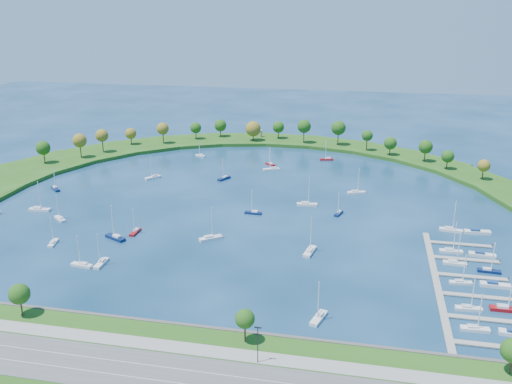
% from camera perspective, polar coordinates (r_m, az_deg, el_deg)
% --- Properties ---
extents(ground, '(700.00, 700.00, 0.00)m').
position_cam_1_polar(ground, '(248.43, -1.36, -1.16)').
color(ground, '#06273C').
rests_on(ground, ground).
extents(south_shoreline, '(420.00, 43.10, 11.60)m').
position_cam_1_polar(south_shoreline, '(144.23, -12.81, -17.47)').
color(south_shoreline, '#244C14').
rests_on(south_shoreline, ground).
extents(breakwater, '(286.74, 247.64, 2.00)m').
position_cam_1_polar(breakwater, '(305.08, -7.83, 2.71)').
color(breakwater, '#244C14').
rests_on(breakwater, ground).
extents(breakwater_trees, '(238.51, 91.18, 15.18)m').
position_cam_1_polar(breakwater_trees, '(332.94, -0.31, 5.99)').
color(breakwater_trees, '#382314').
rests_on(breakwater_trees, breakwater).
extents(harbor_tower, '(2.60, 2.60, 4.69)m').
position_cam_1_polar(harbor_tower, '(363.96, 0.46, 6.11)').
color(harbor_tower, gray).
rests_on(harbor_tower, breakwater).
extents(dock_system, '(24.28, 82.00, 1.60)m').
position_cam_1_polar(dock_system, '(189.67, 20.45, -9.02)').
color(dock_system, gray).
rests_on(dock_system, ground).
extents(moored_boat_0, '(7.43, 2.36, 10.81)m').
position_cam_1_polar(moored_boat_0, '(235.52, -0.28, -2.09)').
color(moored_boat_0, '#0A1A44').
rests_on(moored_boat_0, ground).
extents(moored_boat_1, '(3.79, 6.98, 9.88)m').
position_cam_1_polar(moored_boat_1, '(237.63, 8.58, -2.12)').
color(moored_boat_1, '#0A1A44').
rests_on(moored_boat_1, ground).
extents(moored_boat_2, '(9.35, 3.60, 13.39)m').
position_cam_1_polar(moored_boat_2, '(246.01, 5.30, -1.22)').
color(moored_boat_2, silver).
rests_on(moored_boat_2, ground).
extents(moored_boat_3, '(5.59, 8.18, 11.79)m').
position_cam_1_polar(moored_boat_3, '(282.22, -3.33, 1.50)').
color(moored_boat_3, '#0A1A44').
rests_on(moored_boat_3, ground).
extents(moored_boat_4, '(7.35, 6.48, 11.30)m').
position_cam_1_polar(moored_boat_4, '(243.26, -19.69, -2.55)').
color(moored_boat_4, silver).
rests_on(moored_boat_4, ground).
extents(moored_boat_5, '(8.94, 5.80, 12.80)m').
position_cam_1_polar(moored_boat_5, '(297.38, 1.61, 2.45)').
color(moored_boat_5, silver).
rests_on(moored_boat_5, ground).
extents(moored_boat_6, '(7.27, 6.95, 11.56)m').
position_cam_1_polar(moored_boat_6, '(282.98, -20.11, 0.38)').
color(moored_boat_6, '#0A1A44').
rests_on(moored_boat_6, ground).
extents(moored_boat_7, '(3.61, 7.51, 10.65)m').
position_cam_1_polar(moored_boat_7, '(220.19, -20.33, -4.90)').
color(moored_boat_7, silver).
rests_on(moored_boat_7, ground).
extents(moored_boat_8, '(4.19, 9.55, 13.58)m').
position_cam_1_polar(moored_boat_8, '(200.49, 5.60, -6.08)').
color(moored_boat_8, silver).
rests_on(moored_boat_8, ground).
extents(moored_boat_9, '(9.52, 6.47, 13.71)m').
position_cam_1_polar(moored_boat_9, '(217.60, -14.39, -4.53)').
color(moored_boat_9, '#0A1A44').
rests_on(moored_boat_9, ground).
extents(moored_boat_10, '(7.05, 7.83, 12.14)m').
position_cam_1_polar(moored_boat_10, '(288.16, -10.65, 1.57)').
color(moored_boat_10, silver).
rests_on(moored_boat_10, ground).
extents(moored_boat_11, '(9.44, 3.48, 13.58)m').
position_cam_1_polar(moored_boat_11, '(256.88, -21.57, -1.63)').
color(moored_boat_11, silver).
rests_on(moored_boat_11, ground).
extents(moored_boat_12, '(2.24, 7.33, 10.69)m').
position_cam_1_polar(moored_boat_12, '(221.36, -12.42, -3.98)').
color(moored_boat_12, maroon).
rests_on(moored_boat_12, ground).
extents(moored_boat_13, '(7.99, 3.20, 11.42)m').
position_cam_1_polar(moored_boat_13, '(199.12, -17.63, -7.15)').
color(moored_boat_13, silver).
rests_on(moored_boat_13, ground).
extents(moored_boat_14, '(6.88, 4.12, 9.78)m').
position_cam_1_polar(moored_boat_14, '(326.30, -5.79, 3.84)').
color(moored_boat_14, silver).
rests_on(moored_boat_14, ground).
extents(moored_boat_15, '(8.67, 7.52, 13.25)m').
position_cam_1_polar(moored_boat_15, '(211.06, -4.75, -4.72)').
color(moored_boat_15, silver).
rests_on(moored_boat_15, ground).
extents(moored_boat_16, '(7.90, 3.68, 11.21)m').
position_cam_1_polar(moored_boat_16, '(319.25, 7.35, 3.45)').
color(moored_boat_16, maroon).
rests_on(moored_boat_16, ground).
extents(moored_boat_17, '(8.83, 5.03, 12.53)m').
position_cam_1_polar(moored_boat_17, '(264.78, 10.38, 0.02)').
color(moored_boat_17, silver).
rests_on(moored_boat_17, ground).
extents(moored_boat_18, '(6.37, 5.69, 9.84)m').
position_cam_1_polar(moored_boat_18, '(307.11, 1.50, 2.97)').
color(moored_boat_18, maroon).
rests_on(moored_boat_18, ground).
extents(moored_boat_19, '(2.46, 8.16, 11.92)m').
position_cam_1_polar(moored_boat_19, '(198.53, -15.78, -7.03)').
color(moored_boat_19, silver).
rests_on(moored_boat_19, ground).
extents(moored_boat_20, '(4.73, 8.78, 12.43)m').
position_cam_1_polar(moored_boat_20, '(161.62, 6.54, -12.74)').
color(moored_boat_20, silver).
rests_on(moored_boat_20, ground).
extents(docked_boat_0, '(7.89, 2.50, 11.47)m').
position_cam_1_polar(docked_boat_0, '(167.21, 21.78, -12.96)').
color(docked_boat_0, silver).
rests_on(docked_boat_0, ground).
extents(docked_boat_2, '(7.89, 2.86, 11.36)m').
position_cam_1_polar(docked_boat_2, '(176.57, 21.21, -11.10)').
color(docked_boat_2, silver).
rests_on(docked_boat_2, ground).
extents(docked_boat_3, '(8.80, 2.49, 12.93)m').
position_cam_1_polar(docked_boat_3, '(180.23, 24.46, -10.90)').
color(docked_boat_3, maroon).
rests_on(docked_boat_3, ground).
extents(docked_boat_4, '(7.28, 2.90, 10.41)m').
position_cam_1_polar(docked_boat_4, '(190.66, 20.48, -8.70)').
color(docked_boat_4, silver).
rests_on(docked_boat_4, ground).
extents(docked_boat_5, '(9.26, 2.90, 1.87)m').
position_cam_1_polar(docked_boat_5, '(193.06, 23.55, -8.82)').
color(docked_boat_5, silver).
rests_on(docked_boat_5, ground).
extents(docked_boat_6, '(8.06, 2.77, 11.64)m').
position_cam_1_polar(docked_boat_6, '(203.16, 19.93, -6.87)').
color(docked_boat_6, silver).
rests_on(docked_boat_6, ground).
extents(docked_boat_7, '(7.62, 2.55, 11.04)m').
position_cam_1_polar(docked_boat_7, '(201.86, 23.03, -7.46)').
color(docked_boat_7, '#0A1A44').
rests_on(docked_boat_7, ground).
extents(docked_boat_8, '(8.22, 2.61, 11.96)m').
position_cam_1_polar(docked_boat_8, '(212.02, 19.59, -5.73)').
color(docked_boat_8, silver).
rests_on(docked_boat_8, ground).
extents(docked_boat_9, '(9.43, 3.50, 1.88)m').
position_cam_1_polar(docked_boat_9, '(213.07, 22.40, -6.03)').
color(docked_boat_9, silver).
rests_on(docked_boat_9, ground).
extents(docked_boat_10, '(9.06, 3.76, 12.91)m').
position_cam_1_polar(docked_boat_10, '(231.00, 19.56, -3.66)').
color(docked_boat_10, silver).
rests_on(docked_boat_10, ground).
extents(docked_boat_11, '(10.21, 3.84, 2.03)m').
position_cam_1_polar(docked_boat_11, '(232.72, 21.98, -3.85)').
color(docked_boat_11, silver).
rests_on(docked_boat_11, ground).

